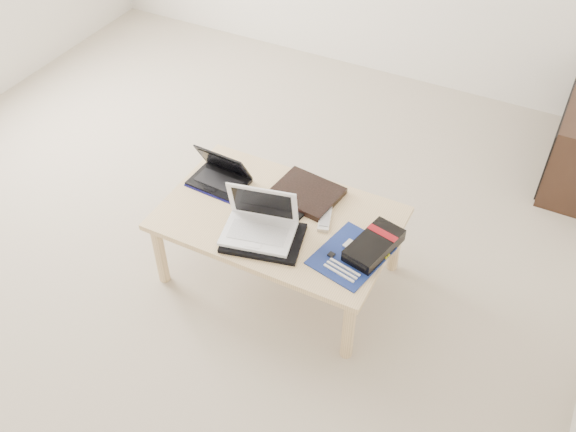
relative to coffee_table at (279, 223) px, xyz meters
The scene contains 13 objects.
ground 0.64m from the coffee_table, 168.21° to the left, with size 4.00×4.00×0.00m, color #BDAC99.
coffee_table is the anchor object (origin of this frame).
book 0.21m from the coffee_table, 74.28° to the left, with size 0.34×0.30×0.03m.
netbook 0.39m from the coffee_table, 166.44° to the left, with size 0.29×0.22×0.18m.
tablet 0.08m from the coffee_table, 146.72° to the right, with size 0.31×0.25×0.02m.
remote 0.23m from the coffee_table, 28.22° to the left, with size 0.12×0.24×0.02m.
neoprene_sleeve 0.18m from the coffee_table, 86.20° to the right, with size 0.35×0.26×0.02m, color black.
white_laptop 0.18m from the coffee_table, 98.05° to the right, with size 0.36×0.29×0.23m.
motherboard 0.42m from the coffee_table, 11.72° to the right, with size 0.34×0.39×0.02m.
gpu_box 0.49m from the coffee_table, ahead, with size 0.21×0.32×0.06m.
cable_coil 0.16m from the coffee_table, 166.89° to the left, with size 0.10×0.10×0.01m, color black.
floor_cable_coil 0.80m from the coffee_table, behind, with size 0.19×0.19×0.01m, color black.
floor_cable_trail 0.68m from the coffee_table, 169.53° to the left, with size 0.01×0.01×0.38m, color black.
Camera 1 is at (1.56, -2.04, 2.47)m, focal length 40.00 mm.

